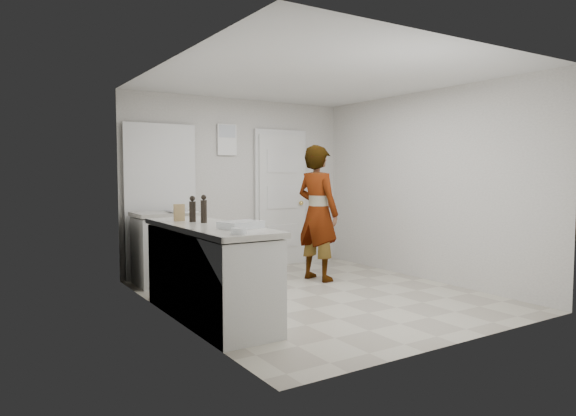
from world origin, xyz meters
TOP-DOWN VIEW (x-y plane):
  - ground at (0.00, 0.00)m, footprint 4.00×4.00m
  - room_shell at (-0.17, 1.95)m, footprint 4.00×4.00m
  - main_counter at (-1.45, -0.20)m, footprint 0.64×1.96m
  - side_counter at (-1.25, 1.55)m, footprint 0.84×0.61m
  - person at (0.51, 0.71)m, footprint 0.56×0.73m
  - cake_mix_box at (-1.56, 0.30)m, footprint 0.11×0.05m
  - spice_jar at (-1.44, 0.61)m, footprint 0.05×0.05m
  - oil_cruet_a at (-1.48, 0.14)m, footprint 0.07×0.07m
  - oil_cruet_b at (-1.42, -0.02)m, footprint 0.06×0.06m
  - baking_dish at (-1.33, -0.65)m, footprint 0.41×0.33m
  - egg_bowl at (-1.55, -1.04)m, footprint 0.13×0.13m
  - papers at (-1.12, 1.38)m, footprint 0.35×0.40m

SIDE VIEW (x-z plane):
  - ground at x=0.00m, z-range 0.00..0.00m
  - main_counter at x=-1.45m, z-range -0.04..0.89m
  - side_counter at x=-1.25m, z-range -0.03..0.89m
  - person at x=0.51m, z-range 0.00..1.78m
  - papers at x=-1.12m, z-range 0.93..0.94m
  - egg_bowl at x=-1.55m, z-range 0.93..0.97m
  - baking_dish at x=-1.33m, z-range 0.92..0.99m
  - spice_jar at x=-1.44m, z-range 0.93..1.00m
  - cake_mix_box at x=-1.56m, z-range 0.93..1.10m
  - room_shell at x=-0.17m, z-range -0.98..3.02m
  - oil_cruet_a at x=-1.48m, z-range 0.92..1.19m
  - oil_cruet_b at x=-1.42m, z-range 0.92..1.20m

